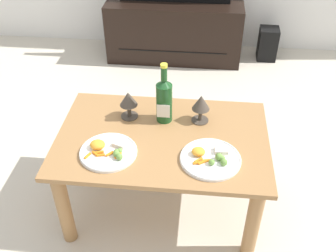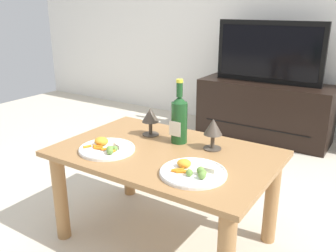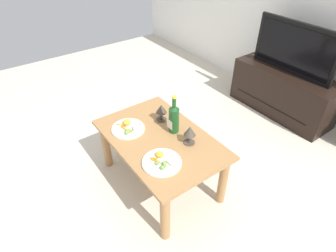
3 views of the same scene
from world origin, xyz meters
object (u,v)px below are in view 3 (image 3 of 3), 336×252
goblet_right (190,132)px  wine_bottle (174,118)px  tv_screen (295,48)px  goblet_left (161,110)px  dining_table (160,147)px  tv_stand (283,92)px  dinner_plate_left (128,128)px  dinner_plate_right (162,162)px

goblet_right → wine_bottle: bearing=-177.3°
goblet_right → tv_screen: bearing=99.5°
tv_screen → wine_bottle: tv_screen is taller
tv_screen → wine_bottle: size_ratio=2.85×
wine_bottle → goblet_left: bearing=177.3°
dining_table → tv_stand: (-0.09, 1.76, -0.14)m
goblet_right → dinner_plate_left: (-0.42, -0.29, -0.09)m
tv_stand → goblet_right: bearing=-80.5°
dining_table → wine_bottle: size_ratio=3.20×
wine_bottle → dinner_plate_left: size_ratio=1.21×
dining_table → tv_screen: bearing=93.0°
wine_bottle → goblet_right: wine_bottle is taller
wine_bottle → goblet_right: (0.18, 0.01, -0.03)m
wine_bottle → goblet_left: (-0.18, 0.01, -0.03)m
goblet_right → dinner_plate_right: bearing=-78.9°
wine_bottle → dinner_plate_right: wine_bottle is taller
tv_stand → dinner_plate_left: (-0.15, -1.91, 0.25)m
tv_stand → dinner_plate_right: 1.95m
goblet_right → dinner_plate_left: goblet_right is taller
tv_screen → dinner_plate_left: tv_screen is taller
dining_table → dinner_plate_left: bearing=-148.5°
tv_stand → goblet_right: (0.27, -1.62, 0.34)m
tv_screen → goblet_left: bearing=-93.5°
goblet_left → goblet_right: size_ratio=0.97×
dining_table → goblet_left: size_ratio=6.94×
tv_screen → dinner_plate_right: bearing=-80.2°
dining_table → tv_screen: size_ratio=1.12×
dinner_plate_right → dining_table: bearing=148.3°
dinner_plate_right → dinner_plate_left: bearing=180.0°
dinner_plate_right → goblet_right: bearing=101.1°
wine_bottle → goblet_right: bearing=2.7°
wine_bottle → goblet_left: 0.19m
tv_screen → goblet_right: bearing=-80.5°
tv_stand → goblet_right: size_ratio=7.53×
wine_bottle → goblet_right: size_ratio=2.11×
dining_table → wine_bottle: (-0.01, 0.14, 0.23)m
goblet_left → dinner_plate_left: (-0.05, -0.29, -0.09)m
dining_table → dinner_plate_left: 0.30m
dining_table → dinner_plate_right: (0.24, -0.15, 0.11)m
goblet_right → goblet_left: bearing=180.0°
tv_stand → dinner_plate_left: bearing=-94.4°
wine_bottle → dinner_plate_right: (0.24, -0.29, -0.12)m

